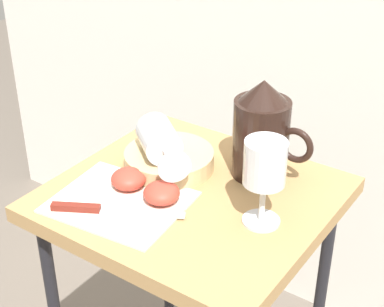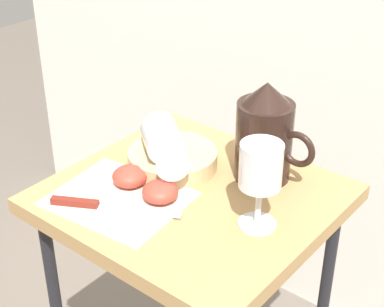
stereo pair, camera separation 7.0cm
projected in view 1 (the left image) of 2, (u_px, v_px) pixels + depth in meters
table at (192, 229)px, 1.12m from camera, size 0.48×0.45×0.70m
linen_napkin at (120, 202)px, 1.05m from camera, size 0.24×0.21×0.00m
basket_tray at (169, 160)px, 1.15m from camera, size 0.17×0.17×0.03m
pitcher at (261, 137)px, 1.10m from camera, size 0.16×0.10×0.19m
wine_glass_upright at (265, 168)px, 0.95m from camera, size 0.07×0.07×0.15m
wine_glass_tipped_near at (160, 140)px, 1.11m from camera, size 0.16×0.14×0.07m
apple_half_left at (129, 179)px, 1.08m from camera, size 0.06×0.06×0.04m
apple_half_right at (162, 193)px, 1.04m from camera, size 0.06×0.06×0.04m
knife at (98, 209)px, 1.02m from camera, size 0.21×0.13×0.01m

